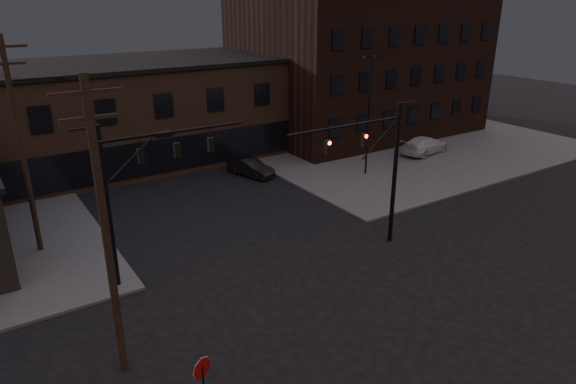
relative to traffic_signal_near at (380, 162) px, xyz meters
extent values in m
plane|color=black|center=(-5.36, -4.50, -4.93)|extent=(140.00, 140.00, 0.00)
cube|color=#474744|center=(16.64, 17.50, -4.86)|extent=(30.00, 30.00, 0.15)
cube|color=brown|center=(-5.36, 23.50, -0.93)|extent=(40.00, 12.00, 8.00)
cube|color=black|center=(16.64, 21.50, 2.07)|extent=(22.00, 16.00, 14.00)
cylinder|color=black|center=(1.14, 0.00, -0.93)|extent=(0.24, 0.24, 8.00)
cylinder|color=black|center=(-2.36, 0.00, 2.27)|extent=(7.00, 0.14, 0.14)
cube|color=#FF140C|center=(-1.19, 0.00, 1.37)|extent=(0.28, 0.22, 0.70)
cube|color=#FF140C|center=(-3.52, 0.00, 1.37)|extent=(0.28, 0.22, 0.70)
cylinder|color=black|center=(-13.36, 3.50, -0.93)|extent=(0.24, 0.24, 8.00)
cylinder|color=black|center=(-9.86, 3.50, 2.27)|extent=(7.00, 0.14, 0.14)
cube|color=black|center=(-11.61, 3.50, 1.37)|extent=(0.28, 0.22, 0.70)
cube|color=black|center=(-9.86, 3.50, 1.37)|extent=(0.28, 0.22, 0.70)
cube|color=black|center=(-8.11, 3.50, 1.37)|extent=(0.28, 0.22, 0.70)
cylinder|color=maroon|center=(-13.36, -6.48, -2.83)|extent=(0.72, 0.33, 0.76)
cylinder|color=black|center=(-14.86, -2.50, 0.57)|extent=(0.28, 0.28, 11.00)
cube|color=black|center=(-14.86, -2.50, 5.47)|extent=(2.20, 0.12, 0.12)
cube|color=black|center=(-14.86, -2.50, 4.67)|extent=(1.80, 0.12, 0.12)
cube|color=black|center=(-12.56, -2.50, 3.82)|extent=(0.60, 0.25, 0.18)
cylinder|color=black|center=(-15.86, 9.50, 0.82)|extent=(0.28, 0.28, 11.50)
cube|color=black|center=(-15.86, 9.50, 5.97)|extent=(2.20, 0.12, 0.12)
cube|color=black|center=(-15.86, 9.50, 5.17)|extent=(1.80, 0.12, 0.12)
cube|color=black|center=(-13.56, 9.50, 4.32)|extent=(0.60, 0.25, 0.18)
cylinder|color=black|center=(7.64, 9.50, -0.43)|extent=(0.14, 0.14, 9.00)
cube|color=black|center=(7.14, 9.50, 4.12)|extent=(0.50, 0.28, 0.18)
cube|color=black|center=(8.14, 9.50, 4.12)|extent=(0.50, 0.28, 0.18)
cylinder|color=black|center=(13.64, 14.50, -0.43)|extent=(0.14, 0.14, 9.00)
cube|color=black|center=(13.14, 14.50, 4.12)|extent=(0.50, 0.28, 0.18)
cube|color=black|center=(14.14, 14.50, 4.12)|extent=(0.50, 0.28, 0.18)
imported|color=black|center=(12.44, 15.23, -4.02)|extent=(4.78, 3.13, 1.51)
imported|color=silver|center=(15.64, 10.81, -4.03)|extent=(5.42, 2.91, 1.49)
imported|color=black|center=(0.06, 14.34, -4.27)|extent=(2.53, 4.27, 1.33)
camera|label=1|loc=(-18.30, -18.99, 8.21)|focal=32.00mm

